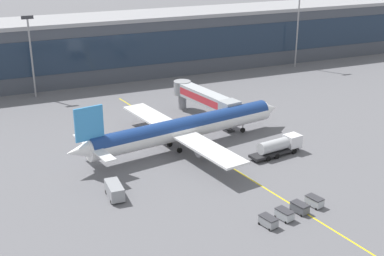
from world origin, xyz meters
TOP-DOWN VIEW (x-y plane):
  - ground_plane at (0.00, 0.00)m, footprint 700.00×700.00m
  - apron_lead_in_line at (1.72, 2.00)m, footprint 12.18×79.16m
  - terminal_building at (18.38, 63.12)m, footprint 155.13×17.37m
  - main_airliner at (-1.44, 6.80)m, footprint 46.06×36.89m
  - jet_bridge at (8.60, 20.16)m, footprint 7.31×21.11m
  - fuel_tanker at (13.30, -3.36)m, footprint 11.06×4.19m
  - crew_van at (-18.90, -7.48)m, footprint 2.27×5.06m
  - baggage_cart_0 at (-1.43, -24.06)m, footprint 2.14×2.93m
  - baggage_cart_1 at (1.68, -23.32)m, footprint 2.14×2.93m
  - baggage_cart_2 at (4.79, -22.57)m, footprint 2.14×2.93m
  - baggage_cart_3 at (7.91, -21.83)m, footprint 2.14×2.93m
  - apron_light_mast_0 at (53.23, 51.16)m, footprint 2.80×0.50m
  - apron_light_mast_2 at (-22.81, 51.16)m, footprint 2.80×0.50m

SIDE VIEW (x-z plane):
  - ground_plane at x=0.00m, z-range 0.00..0.00m
  - apron_lead_in_line at x=1.72m, z-range 0.00..0.01m
  - baggage_cart_0 at x=-1.43m, z-range 0.04..1.52m
  - baggage_cart_1 at x=1.68m, z-range 0.04..1.52m
  - baggage_cart_2 at x=4.79m, z-range 0.04..1.52m
  - baggage_cart_3 at x=7.91m, z-range 0.04..1.52m
  - crew_van at x=-18.90m, z-range 0.16..2.46m
  - fuel_tanker at x=13.30m, z-range 0.12..3.37m
  - main_airliner at x=-1.44m, z-range -1.87..9.70m
  - jet_bridge at x=8.60m, z-range 1.61..8.22m
  - terminal_building at x=18.38m, z-range 0.02..16.80m
  - apron_light_mast_2 at x=-22.81m, z-range 1.91..21.83m
  - apron_light_mast_0 at x=53.23m, z-range 2.01..26.64m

